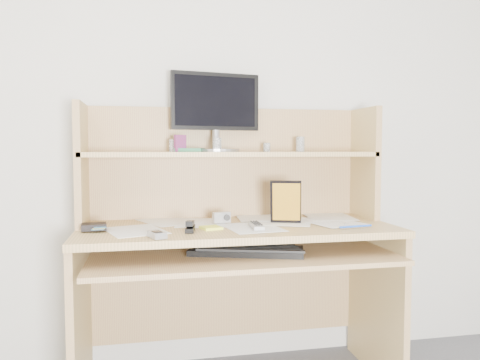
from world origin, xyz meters
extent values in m
cube|color=beige|center=(0.00, 1.80, 1.25)|extent=(3.60, 0.04, 2.50)
cube|color=tan|center=(0.00, 1.48, 0.73)|extent=(1.40, 0.60, 0.03)
cube|color=tan|center=(-0.68, 1.48, 0.36)|extent=(0.03, 0.56, 0.72)
cube|color=tan|center=(0.68, 1.48, 0.36)|extent=(0.03, 0.56, 0.72)
cube|color=tan|center=(0.00, 1.77, 0.34)|extent=(1.34, 0.02, 0.41)
cube|color=tan|center=(0.00, 1.36, 0.64)|extent=(1.28, 0.55, 0.02)
cube|color=tan|center=(0.00, 1.77, 1.02)|extent=(1.40, 0.02, 0.55)
cube|color=tan|center=(-0.68, 1.63, 1.02)|extent=(0.03, 0.30, 0.55)
cube|color=tan|center=(0.68, 1.63, 1.02)|extent=(0.03, 0.30, 0.55)
cube|color=tan|center=(0.00, 1.63, 1.07)|extent=(1.38, 0.30, 0.02)
cube|color=white|center=(0.00, 1.48, 0.75)|extent=(1.32, 0.54, 0.01)
cube|color=black|center=(0.01, 1.35, 0.66)|extent=(0.51, 0.31, 0.02)
cube|color=black|center=(0.01, 1.35, 0.68)|extent=(0.48, 0.29, 0.01)
cube|color=#A4A49F|center=(0.06, 1.38, 0.76)|extent=(0.05, 0.16, 0.02)
cube|color=#A4A4A6|center=(-0.36, 1.24, 0.77)|extent=(0.08, 0.11, 0.02)
cube|color=black|center=(-0.22, 1.37, 0.78)|extent=(0.06, 0.13, 0.04)
cube|color=black|center=(-0.62, 1.46, 0.77)|extent=(0.11, 0.09, 0.03)
cube|color=yellow|center=(-0.13, 1.41, 0.76)|extent=(0.10, 0.10, 0.01)
cube|color=#B5B5B7|center=(-0.06, 1.54, 0.78)|extent=(0.09, 0.05, 0.05)
cube|color=black|center=(0.22, 1.47, 0.85)|extent=(0.14, 0.06, 0.20)
cylinder|color=blue|center=(0.48, 1.29, 0.76)|extent=(0.16, 0.03, 0.01)
cube|color=#A32415|center=(-0.25, 1.59, 1.12)|extent=(0.06, 0.04, 0.08)
cube|color=#30784A|center=(-0.20, 1.65, 1.09)|extent=(0.16, 0.19, 0.02)
cylinder|color=black|center=(-0.27, 1.64, 1.11)|extent=(0.06, 0.06, 0.06)
cylinder|color=silver|center=(-0.08, 1.59, 1.11)|extent=(0.05, 0.05, 0.07)
cylinder|color=black|center=(0.18, 1.67, 1.10)|extent=(0.04, 0.04, 0.04)
cylinder|color=white|center=(0.35, 1.66, 1.12)|extent=(0.05, 0.05, 0.07)
cylinder|color=#9A9A9E|center=(-0.07, 1.67, 1.09)|extent=(0.22, 0.22, 0.01)
cylinder|color=#9A9A9E|center=(-0.07, 1.68, 1.14)|extent=(0.04, 0.04, 0.09)
cube|color=black|center=(-0.07, 1.70, 1.33)|extent=(0.44, 0.10, 0.28)
cube|color=black|center=(-0.07, 1.69, 1.33)|extent=(0.40, 0.07, 0.24)
camera|label=1|loc=(-0.40, -0.57, 1.09)|focal=35.00mm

